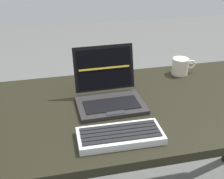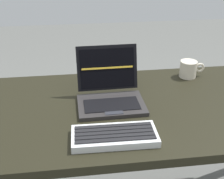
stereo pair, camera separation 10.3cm
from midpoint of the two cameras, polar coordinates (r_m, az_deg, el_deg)
name	(u,v)px [view 1 (the left image)]	position (r m, az deg, el deg)	size (l,w,h in m)	color
desk	(128,120)	(1.31, 0.88, -5.85)	(1.70, 0.71, 0.71)	black
laptop_front	(109,93)	(1.27, -2.97, -0.71)	(0.28, 0.26, 0.22)	#2B2929
external_keyboard	(120,136)	(1.06, -1.22, -8.91)	(0.31, 0.14, 0.03)	silver
coffee_mug	(181,66)	(1.57, 11.24, 4.38)	(0.13, 0.08, 0.08)	beige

